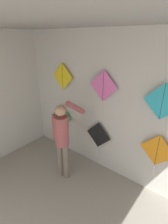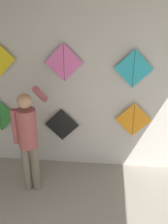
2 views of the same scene
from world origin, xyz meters
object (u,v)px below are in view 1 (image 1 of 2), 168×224
kite_3 (63,77)px  shopkeeper (62,136)px  kite_1 (98,137)px  kite_4 (103,86)px  kite_0 (62,116)px  kite_2 (157,153)px  kite_5 (162,102)px

kite_3 → shopkeeper: bearing=-47.7°
kite_1 → kite_3: (-0.97, 0.00, 1.12)m
kite_3 → kite_4: size_ratio=1.00×
kite_0 → kite_1: kite_0 is taller
kite_2 → kite_4: 1.45m
kite_0 → kite_3: bearing=0.0°
kite_2 → kite_4: size_ratio=1.36×
kite_5 → kite_4: bearing=180.0°
kite_3 → kite_1: bearing=-0.1°
kite_4 → kite_3: bearing=180.0°
kite_1 → kite_4: kite_4 is taller
kite_0 → kite_3: size_ratio=1.00×
kite_4 → kite_5: size_ratio=1.00×
kite_0 → kite_2: 2.24m
kite_2 → kite_4: kite_4 is taller
kite_0 → kite_1: (1.06, -0.00, -0.17)m
shopkeeper → kite_4: bearing=53.5°
kite_3 → kite_4: bearing=0.0°
kite_2 → kite_3: size_ratio=1.36×
shopkeeper → kite_5: kite_5 is taller
kite_0 → kite_1: bearing=-0.0°
kite_4 → kite_0: bearing=180.0°
kite_1 → kite_4: 1.09m
kite_1 → kite_3: size_ratio=1.36×
kite_2 → shopkeeper: bearing=-156.2°
kite_0 → kite_1: size_ratio=0.74×
shopkeeper → kite_2: size_ratio=2.11×
kite_1 → shopkeeper: bearing=-117.8°
kite_0 → kite_2: bearing=-0.0°
shopkeeper → kite_3: (-0.62, 0.68, 0.92)m
kite_0 → kite_1: 1.07m
kite_1 → kite_4: size_ratio=1.36×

